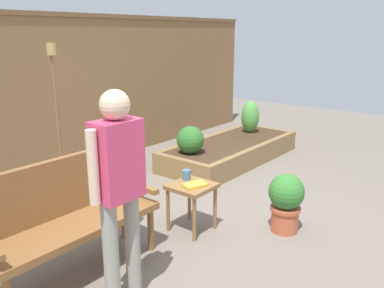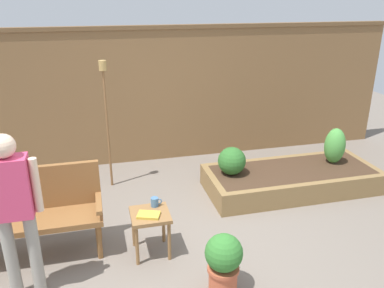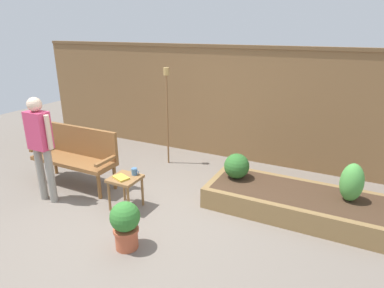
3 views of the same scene
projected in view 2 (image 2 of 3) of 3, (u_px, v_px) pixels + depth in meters
name	position (u px, v px, depth m)	size (l,w,h in m)	color
ground_plane	(180.00, 251.00, 4.21)	(14.00, 14.00, 0.00)	#70665B
fence_back	(143.00, 96.00, 6.18)	(8.40, 0.14, 2.16)	brown
garden_bench	(30.00, 207.00, 4.01)	(1.44, 0.48, 0.94)	brown
side_table	(150.00, 220.00, 4.05)	(0.40, 0.40, 0.48)	olive
cup_on_table	(155.00, 202.00, 4.14)	(0.12, 0.08, 0.10)	teal
book_on_table	(149.00, 215.00, 3.96)	(0.22, 0.15, 0.03)	gold
potted_boxwood	(224.00, 261.00, 3.54)	(0.35, 0.35, 0.59)	#B75638
raised_planter_bed	(291.00, 179.00, 5.51)	(2.40, 1.00, 0.30)	olive
shrub_near_bench	(232.00, 161.00, 5.26)	(0.38, 0.38, 0.38)	brown
shrub_far_corner	(335.00, 146.00, 5.59)	(0.29, 0.29, 0.52)	brown
tiki_torch	(106.00, 104.00, 5.24)	(0.10, 0.10, 1.79)	brown
person_by_bench	(14.00, 204.00, 3.29)	(0.47, 0.20, 1.56)	gray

